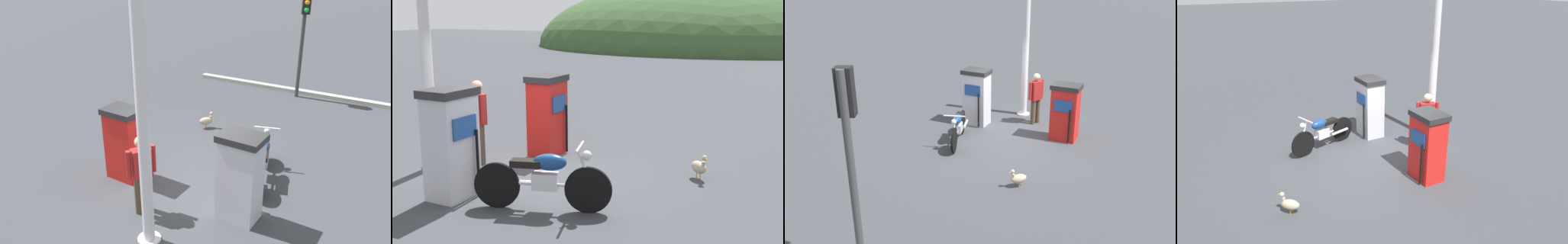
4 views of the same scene
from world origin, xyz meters
The scene contains 8 objects.
ground_plane centered at (0.00, 0.00, 0.00)m, with size 120.00×120.00×0.00m, color #383A3F.
fuel_pump_near centered at (-0.51, -1.35, 0.85)m, with size 0.63×0.78×1.68m.
fuel_pump_far centered at (-0.51, 1.35, 0.80)m, with size 0.62×0.78×1.58m.
motorcycle_near_pump centered at (1.00, -1.15, 0.49)m, with size 1.91×0.79×0.97m.
attendant_person centered at (-1.31, 0.23, 0.89)m, with size 0.55×0.34×1.56m.
wandering_duck centered at (2.58, 1.22, 0.22)m, with size 0.40×0.38×0.45m.
roadside_traffic_light centered at (6.27, -0.03, 2.35)m, with size 0.40×0.30×3.41m.
canopy_support_pole centered at (-1.90, -0.37, 1.96)m, with size 0.40×0.40×4.08m.
Camera 3 is at (10.76, 4.28, 4.90)m, focal length 40.83 mm.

